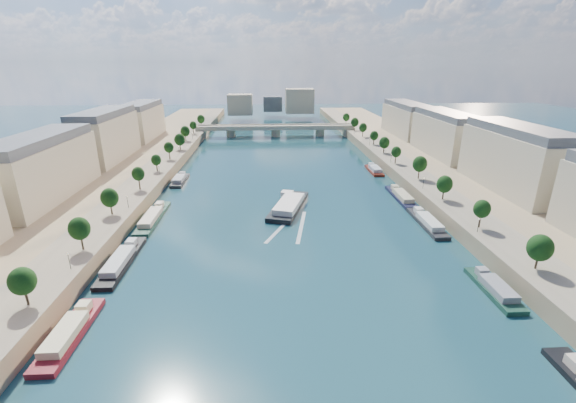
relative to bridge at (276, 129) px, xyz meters
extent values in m
plane|color=#0C3137|center=(0.00, -125.35, -5.08)|extent=(700.00, 700.00, 0.00)
cube|color=#9E8460|center=(-72.00, -125.35, -2.58)|extent=(44.00, 520.00, 5.00)
cube|color=#9E8460|center=(72.00, -125.35, -2.58)|extent=(44.00, 520.00, 5.00)
cube|color=gray|center=(-57.00, -125.35, -0.03)|extent=(14.00, 520.00, 0.10)
cube|color=gray|center=(57.00, -125.35, -0.03)|extent=(14.00, 520.00, 0.10)
cylinder|color=#382B1E|center=(-55.00, -207.35, 1.83)|extent=(0.50, 0.50, 3.82)
ellipsoid|color=black|center=(-55.00, -207.35, 5.42)|extent=(4.80, 4.80, 5.52)
cylinder|color=#382B1E|center=(-55.00, -183.35, 1.83)|extent=(0.50, 0.50, 3.82)
ellipsoid|color=black|center=(-55.00, -183.35, 5.42)|extent=(4.80, 4.80, 5.52)
cylinder|color=#382B1E|center=(-55.00, -159.35, 1.83)|extent=(0.50, 0.50, 3.82)
ellipsoid|color=black|center=(-55.00, -159.35, 5.42)|extent=(4.80, 4.80, 5.52)
cylinder|color=#382B1E|center=(-55.00, -135.35, 1.83)|extent=(0.50, 0.50, 3.82)
ellipsoid|color=black|center=(-55.00, -135.35, 5.42)|extent=(4.80, 4.80, 5.52)
cylinder|color=#382B1E|center=(-55.00, -111.35, 1.83)|extent=(0.50, 0.50, 3.82)
ellipsoid|color=black|center=(-55.00, -111.35, 5.42)|extent=(4.80, 4.80, 5.52)
cylinder|color=#382B1E|center=(-55.00, -87.35, 1.83)|extent=(0.50, 0.50, 3.82)
ellipsoid|color=black|center=(-55.00, -87.35, 5.42)|extent=(4.80, 4.80, 5.52)
cylinder|color=#382B1E|center=(-55.00, -63.35, 1.83)|extent=(0.50, 0.50, 3.82)
ellipsoid|color=black|center=(-55.00, -63.35, 5.42)|extent=(4.80, 4.80, 5.52)
cylinder|color=#382B1E|center=(-55.00, -39.35, 1.83)|extent=(0.50, 0.50, 3.82)
ellipsoid|color=black|center=(-55.00, -39.35, 5.42)|extent=(4.80, 4.80, 5.52)
cylinder|color=#382B1E|center=(-55.00, -15.35, 1.83)|extent=(0.50, 0.50, 3.82)
ellipsoid|color=black|center=(-55.00, -15.35, 5.42)|extent=(4.80, 4.80, 5.52)
cylinder|color=#382B1E|center=(-55.00, 8.65, 1.83)|extent=(0.50, 0.50, 3.82)
ellipsoid|color=black|center=(-55.00, 8.65, 5.42)|extent=(4.80, 4.80, 5.52)
cylinder|color=#382B1E|center=(55.00, -199.35, 1.83)|extent=(0.50, 0.50, 3.82)
ellipsoid|color=black|center=(55.00, -199.35, 5.42)|extent=(4.80, 4.80, 5.52)
cylinder|color=#382B1E|center=(55.00, -175.35, 1.83)|extent=(0.50, 0.50, 3.82)
ellipsoid|color=black|center=(55.00, -175.35, 5.42)|extent=(4.80, 4.80, 5.52)
cylinder|color=#382B1E|center=(55.00, -151.35, 1.83)|extent=(0.50, 0.50, 3.82)
ellipsoid|color=black|center=(55.00, -151.35, 5.42)|extent=(4.80, 4.80, 5.52)
cylinder|color=#382B1E|center=(55.00, -127.35, 1.83)|extent=(0.50, 0.50, 3.82)
ellipsoid|color=black|center=(55.00, -127.35, 5.42)|extent=(4.80, 4.80, 5.52)
cylinder|color=#382B1E|center=(55.00, -103.35, 1.83)|extent=(0.50, 0.50, 3.82)
ellipsoid|color=black|center=(55.00, -103.35, 5.42)|extent=(4.80, 4.80, 5.52)
cylinder|color=#382B1E|center=(55.00, -79.35, 1.83)|extent=(0.50, 0.50, 3.82)
ellipsoid|color=black|center=(55.00, -79.35, 5.42)|extent=(4.80, 4.80, 5.52)
cylinder|color=#382B1E|center=(55.00, -55.35, 1.83)|extent=(0.50, 0.50, 3.82)
ellipsoid|color=black|center=(55.00, -55.35, 5.42)|extent=(4.80, 4.80, 5.52)
cylinder|color=#382B1E|center=(55.00, -31.35, 1.83)|extent=(0.50, 0.50, 3.82)
ellipsoid|color=black|center=(55.00, -31.35, 5.42)|extent=(4.80, 4.80, 5.52)
cylinder|color=#382B1E|center=(55.00, -7.35, 1.83)|extent=(0.50, 0.50, 3.82)
ellipsoid|color=black|center=(55.00, -7.35, 5.42)|extent=(4.80, 4.80, 5.52)
cylinder|color=#382B1E|center=(55.00, 16.65, 1.83)|extent=(0.50, 0.50, 3.82)
ellipsoid|color=black|center=(55.00, 16.65, 5.42)|extent=(4.80, 4.80, 5.52)
cylinder|color=black|center=(-52.50, -195.35, 1.92)|extent=(0.14, 0.14, 4.00)
sphere|color=#FFE5B2|center=(-52.50, -195.35, 4.02)|extent=(0.36, 0.36, 0.36)
cylinder|color=black|center=(-52.50, -155.35, 1.92)|extent=(0.14, 0.14, 4.00)
sphere|color=#FFE5B2|center=(-52.50, -155.35, 4.02)|extent=(0.36, 0.36, 0.36)
cylinder|color=black|center=(-52.50, -115.35, 1.92)|extent=(0.14, 0.14, 4.00)
sphere|color=#FFE5B2|center=(-52.50, -115.35, 4.02)|extent=(0.36, 0.36, 0.36)
cylinder|color=black|center=(-52.50, -75.35, 1.92)|extent=(0.14, 0.14, 4.00)
sphere|color=#FFE5B2|center=(-52.50, -75.35, 4.02)|extent=(0.36, 0.36, 0.36)
cylinder|color=black|center=(-52.50, -35.35, 1.92)|extent=(0.14, 0.14, 4.00)
sphere|color=#FFE5B2|center=(-52.50, -35.35, 4.02)|extent=(0.36, 0.36, 0.36)
cylinder|color=black|center=(52.50, -180.35, 1.92)|extent=(0.14, 0.14, 4.00)
sphere|color=#FFE5B2|center=(52.50, -180.35, 4.02)|extent=(0.36, 0.36, 0.36)
cylinder|color=black|center=(52.50, -140.35, 1.92)|extent=(0.14, 0.14, 4.00)
sphere|color=#FFE5B2|center=(52.50, -140.35, 4.02)|extent=(0.36, 0.36, 0.36)
cylinder|color=black|center=(52.50, -100.35, 1.92)|extent=(0.14, 0.14, 4.00)
sphere|color=#FFE5B2|center=(52.50, -100.35, 4.02)|extent=(0.36, 0.36, 0.36)
cylinder|color=black|center=(52.50, -60.35, 1.92)|extent=(0.14, 0.14, 4.00)
sphere|color=#FFE5B2|center=(52.50, -60.35, 4.02)|extent=(0.36, 0.36, 0.36)
cylinder|color=black|center=(52.50, -20.35, 1.92)|extent=(0.14, 0.14, 4.00)
sphere|color=#FFE5B2|center=(52.50, -20.35, 4.02)|extent=(0.36, 0.36, 0.36)
cube|color=#C0B394|center=(-85.00, -142.35, 9.92)|extent=(16.00, 52.00, 20.00)
cube|color=#474C54|center=(-85.00, -142.35, 21.52)|extent=(14.72, 50.44, 3.20)
cube|color=#C0B394|center=(-85.00, -84.35, 9.92)|extent=(16.00, 52.00, 20.00)
cube|color=#474C54|center=(-85.00, -84.35, 21.52)|extent=(14.72, 50.44, 3.20)
cube|color=#C0B394|center=(-85.00, -26.35, 9.92)|extent=(16.00, 52.00, 20.00)
cube|color=#474C54|center=(-85.00, -26.35, 21.52)|extent=(14.72, 50.44, 3.20)
cube|color=#C0B394|center=(85.00, -142.35, 9.92)|extent=(16.00, 52.00, 20.00)
cube|color=#474C54|center=(85.00, -142.35, 21.52)|extent=(14.72, 50.44, 3.20)
cube|color=#C0B394|center=(85.00, -84.35, 9.92)|extent=(16.00, 52.00, 20.00)
cube|color=#474C54|center=(85.00, -84.35, 21.52)|extent=(14.72, 50.44, 3.20)
cube|color=#C0B394|center=(85.00, -26.35, 9.92)|extent=(16.00, 52.00, 20.00)
cube|color=#474C54|center=(85.00, -26.35, 21.52)|extent=(14.72, 50.44, 3.20)
cube|color=#C0B394|center=(-30.00, 84.65, 8.92)|extent=(22.00, 18.00, 18.00)
cube|color=#C0B394|center=(25.00, 94.65, 10.92)|extent=(26.00, 20.00, 22.00)
cube|color=#474C54|center=(0.00, 109.65, 6.92)|extent=(18.00, 16.00, 14.00)
cube|color=#C1B79E|center=(0.00, 0.00, 1.12)|extent=(112.00, 11.00, 2.20)
cube|color=#C1B79E|center=(0.00, -5.00, 2.62)|extent=(112.00, 0.80, 0.90)
cube|color=#C1B79E|center=(0.00, 5.00, 2.62)|extent=(112.00, 0.80, 0.90)
cylinder|color=#C1B79E|center=(-32.00, 0.00, -2.58)|extent=(6.40, 6.40, 5.00)
cylinder|color=#C1B79E|center=(0.00, 0.00, -2.58)|extent=(6.40, 6.40, 5.00)
cylinder|color=#C1B79E|center=(32.00, 0.00, -2.58)|extent=(6.40, 6.40, 5.00)
cube|color=#C1B79E|center=(-52.00, 0.00, -2.58)|extent=(6.00, 12.00, 5.00)
cube|color=#C1B79E|center=(52.00, 0.00, -2.58)|extent=(6.00, 12.00, 5.00)
cube|color=black|center=(0.99, -145.13, -4.59)|extent=(17.36, 31.95, 2.19)
cube|color=white|center=(0.99, -147.59, -2.50)|extent=(12.71, 21.20, 1.98)
cube|color=white|center=(0.99, -135.91, -2.59)|extent=(5.27, 4.81, 1.80)
cube|color=silver|center=(-2.21, -162.13, -5.06)|extent=(11.65, 24.25, 0.04)
cube|color=silver|center=(4.19, -162.13, -5.06)|extent=(5.67, 25.82, 0.04)
cube|color=maroon|center=(-45.50, -212.70, -4.78)|extent=(5.00, 22.06, 1.80)
cube|color=beige|center=(-45.50, -214.46, -3.08)|extent=(4.10, 12.14, 1.60)
cube|color=beige|center=(-45.50, -206.08, -2.98)|extent=(2.50, 2.65, 1.80)
cube|color=black|center=(-45.50, -183.77, -4.78)|extent=(5.00, 27.38, 1.80)
cube|color=#B2B9BF|center=(-45.50, -185.96, -3.08)|extent=(4.10, 15.06, 1.60)
cube|color=#B2B9BF|center=(-45.50, -175.56, -2.98)|extent=(2.50, 3.29, 1.80)
cube|color=#1B4536|center=(-45.50, -153.52, -4.78)|extent=(5.00, 29.46, 1.80)
cube|color=beige|center=(-45.50, -155.88, -3.08)|extent=(4.10, 16.20, 1.60)
cube|color=beige|center=(-45.50, -144.68, -2.98)|extent=(2.50, 3.53, 1.80)
cube|color=#2B2C2E|center=(-45.50, -109.84, -4.78)|extent=(5.00, 19.60, 1.80)
cube|color=#9899A0|center=(-45.50, -111.41, -3.08)|extent=(4.10, 10.78, 1.60)
cube|color=#9899A0|center=(-45.50, -103.96, -2.98)|extent=(2.50, 2.35, 1.80)
cube|color=#194031|center=(45.50, -202.36, -4.78)|extent=(5.00, 18.73, 1.80)
cube|color=gray|center=(45.50, -203.86, -3.08)|extent=(4.10, 10.30, 1.60)
cube|color=gray|center=(45.50, -196.74, -2.98)|extent=(2.50, 2.25, 1.80)
cube|color=#252427|center=(45.50, -162.85, -4.78)|extent=(5.00, 25.06, 1.80)
cube|color=silver|center=(45.50, -164.85, -3.08)|extent=(4.10, 13.78, 1.60)
cube|color=silver|center=(45.50, -155.33, -2.98)|extent=(2.50, 3.01, 1.80)
cube|color=#171832|center=(45.50, -137.16, -4.78)|extent=(5.00, 25.63, 1.80)
cube|color=beige|center=(45.50, -139.21, -3.08)|extent=(4.10, 14.10, 1.60)
cube|color=beige|center=(45.50, -129.47, -2.98)|extent=(2.50, 3.08, 1.80)
cube|color=maroon|center=(45.50, -98.02, -4.78)|extent=(5.00, 18.44, 1.80)
cube|color=silver|center=(45.50, -99.49, -3.08)|extent=(4.10, 10.14, 1.60)
cube|color=silver|center=(45.50, -92.49, -2.98)|extent=(2.50, 2.21, 1.80)
camera|label=1|loc=(-6.55, -276.53, 45.25)|focal=24.00mm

